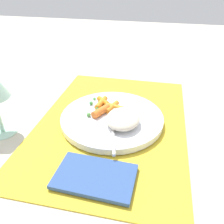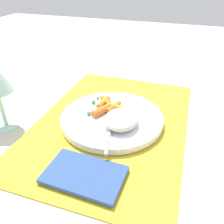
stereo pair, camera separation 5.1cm
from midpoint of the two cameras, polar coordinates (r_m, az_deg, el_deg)
The scene contains 8 objects.
ground_plane at distance 0.58m, azimuth -2.54°, elevation -2.68°, with size 2.40×2.40×0.00m, color beige.
placemat at distance 0.57m, azimuth -2.55°, elevation -2.43°, with size 0.51×0.35×0.01m, color gold.
plate at distance 0.57m, azimuth -2.57°, elevation -1.57°, with size 0.25×0.25×0.02m, color white.
rice_mound at distance 0.52m, azimuth -0.09°, elevation -1.74°, with size 0.09×0.08×0.03m, color beige.
carrot_portion at distance 0.59m, azimuth -4.18°, elevation 1.32°, with size 0.10×0.07×0.02m.
pea_scatter at distance 0.60m, azimuth -5.73°, elevation 1.43°, with size 0.09×0.09×0.01m.
fork at distance 0.54m, azimuth -2.63°, elevation -2.06°, with size 0.19×0.06×0.01m.
napkin at distance 0.44m, azimuth -7.66°, elevation -15.45°, with size 0.09×0.14×0.01m, color #33518C.
Camera 1 is at (-0.46, -0.10, 0.33)m, focal length 37.44 mm.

